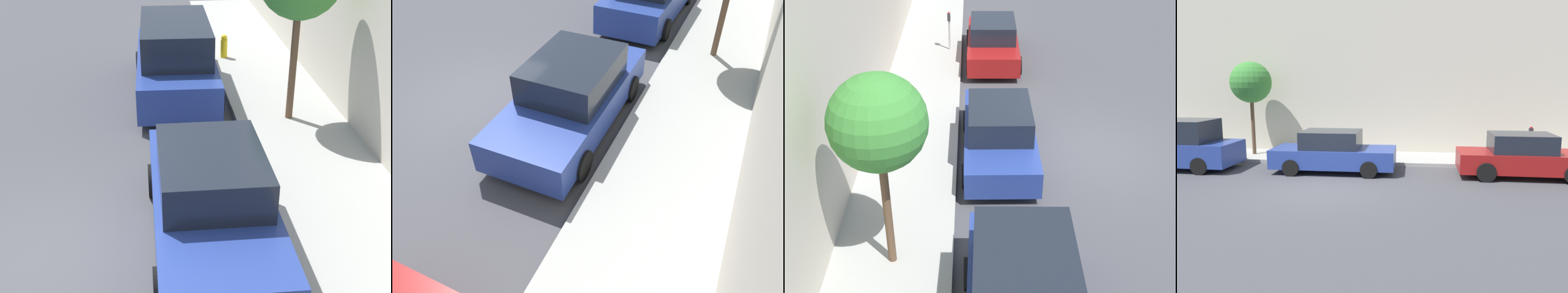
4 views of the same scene
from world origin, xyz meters
TOP-DOWN VIEW (x-y plane):
  - ground_plane at (0.00, 0.00)m, footprint 60.00×60.00m
  - sidewalk at (4.74, 0.00)m, footprint 2.47×32.00m
  - parked_sedan_second at (2.39, 0.13)m, footprint 1.92×4.50m
  - parked_minivan_third at (2.26, 6.35)m, footprint 2.02×4.94m
  - fire_hydrant at (3.85, 8.62)m, footprint 0.20×0.20m

SIDE VIEW (x-z plane):
  - ground_plane at x=0.00m, z-range 0.00..0.00m
  - sidewalk at x=4.74m, z-range 0.00..0.15m
  - fire_hydrant at x=3.85m, z-range 0.15..0.84m
  - parked_sedan_second at x=2.39m, z-range -0.04..1.50m
  - parked_minivan_third at x=2.26m, z-range -0.03..1.87m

